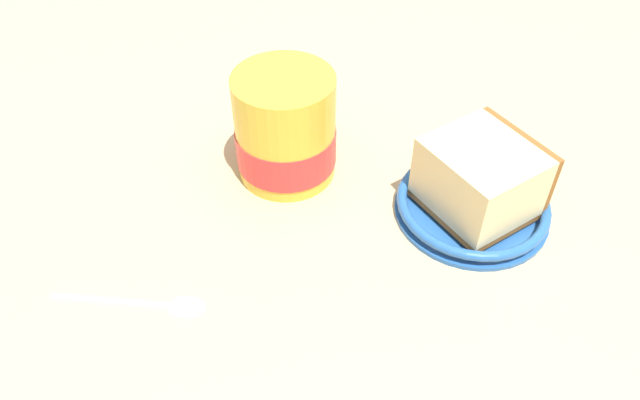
% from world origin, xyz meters
% --- Properties ---
extents(ground_plane, '(1.56, 1.56, 0.02)m').
position_xyz_m(ground_plane, '(0.00, 0.00, -0.01)').
color(ground_plane, tan).
extents(small_plate, '(0.14, 0.14, 0.02)m').
position_xyz_m(small_plate, '(-0.11, -0.01, 0.01)').
color(small_plate, '#26599E').
rests_on(small_plate, ground_plane).
extents(cake_slice, '(0.09, 0.09, 0.06)m').
position_xyz_m(cake_slice, '(-0.12, -0.01, 0.04)').
color(cake_slice, brown).
rests_on(cake_slice, small_plate).
extents(tea_mug, '(0.09, 0.12, 0.10)m').
position_xyz_m(tea_mug, '(-0.00, -0.15, 0.05)').
color(tea_mug, gold).
rests_on(tea_mug, ground_plane).
extents(teaspoon, '(0.11, 0.08, 0.01)m').
position_xyz_m(teaspoon, '(0.16, -0.06, 0.00)').
color(teaspoon, silver).
rests_on(teaspoon, ground_plane).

